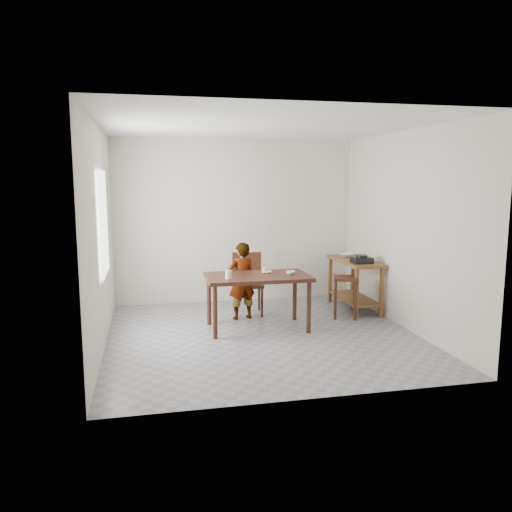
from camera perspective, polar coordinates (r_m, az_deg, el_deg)
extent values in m
cube|color=gray|center=(6.69, 0.73, -9.17)|extent=(4.00, 4.00, 0.04)
cube|color=white|center=(6.41, 0.78, 14.84)|extent=(4.00, 4.00, 0.04)
cube|color=beige|center=(8.38, -2.35, 4.00)|extent=(4.00, 0.04, 2.70)
cube|color=beige|center=(4.48, 6.57, -0.12)|extent=(4.00, 0.04, 2.70)
cube|color=beige|center=(6.27, -17.54, 2.04)|extent=(0.04, 4.00, 2.70)
cube|color=beige|center=(7.14, 16.79, 2.82)|extent=(0.04, 4.00, 2.70)
cube|color=white|center=(6.45, -17.00, 3.57)|extent=(0.02, 1.10, 1.30)
imported|color=white|center=(7.31, -1.65, -2.87)|extent=(0.46, 0.35, 1.14)
cylinder|color=silver|center=(6.56, -3.17, -2.14)|extent=(0.11, 0.11, 0.11)
imported|color=silver|center=(6.88, 3.97, -1.90)|extent=(0.16, 0.16, 0.04)
imported|color=silver|center=(8.20, 10.22, 0.09)|extent=(0.23, 0.23, 0.05)
cube|color=black|center=(7.65, 11.99, -0.44)|extent=(0.29, 0.29, 0.09)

